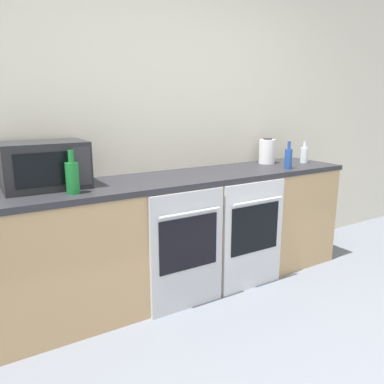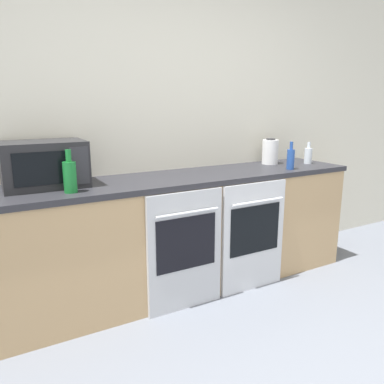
{
  "view_description": "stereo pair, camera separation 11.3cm",
  "coord_description": "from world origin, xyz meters",
  "views": [
    {
      "loc": [
        -1.4,
        -0.63,
        1.43
      ],
      "look_at": [
        0.07,
        1.76,
        0.77
      ],
      "focal_mm": 35.0,
      "sensor_mm": 36.0,
      "label": 1
    },
    {
      "loc": [
        -1.3,
        -0.69,
        1.43
      ],
      "look_at": [
        0.07,
        1.76,
        0.77
      ],
      "focal_mm": 35.0,
      "sensor_mm": 36.0,
      "label": 2
    }
  ],
  "objects": [
    {
      "name": "wall_back",
      "position": [
        0.0,
        2.08,
        1.3
      ],
      "size": [
        10.0,
        0.06,
        2.6
      ],
      "color": "silver",
      "rests_on": "ground_plane"
    },
    {
      "name": "counter_back",
      "position": [
        0.0,
        1.76,
        0.45
      ],
      "size": [
        2.9,
        0.61,
        0.9
      ],
      "color": "tan",
      "rests_on": "ground_plane"
    },
    {
      "name": "oven_left",
      "position": [
        -0.15,
        1.45,
        0.44
      ],
      "size": [
        0.57,
        0.06,
        0.86
      ],
      "color": "#B7BABF",
      "rests_on": "ground_plane"
    },
    {
      "name": "oven_right",
      "position": [
        0.44,
        1.45,
        0.44
      ],
      "size": [
        0.57,
        0.06,
        0.86
      ],
      "color": "silver",
      "rests_on": "ground_plane"
    },
    {
      "name": "microwave",
      "position": [
        -0.96,
        1.85,
        1.05
      ],
      "size": [
        0.51,
        0.35,
        0.3
      ],
      "color": "#232326",
      "rests_on": "counter_back"
    },
    {
      "name": "bottle_blue",
      "position": [
        0.9,
        1.58,
        0.99
      ],
      "size": [
        0.06,
        0.06,
        0.23
      ],
      "color": "#234793",
      "rests_on": "counter_back"
    },
    {
      "name": "bottle_clear",
      "position": [
        1.26,
        1.73,
        0.98
      ],
      "size": [
        0.07,
        0.07,
        0.19
      ],
      "color": "silver",
      "rests_on": "counter_back"
    },
    {
      "name": "bottle_green",
      "position": [
        -0.86,
        1.61,
        1.0
      ],
      "size": [
        0.08,
        0.08,
        0.26
      ],
      "color": "#19722D",
      "rests_on": "counter_back"
    },
    {
      "name": "kettle",
      "position": [
        0.95,
        1.89,
        1.01
      ],
      "size": [
        0.14,
        0.14,
        0.23
      ],
      "color": "white",
      "rests_on": "counter_back"
    }
  ]
}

